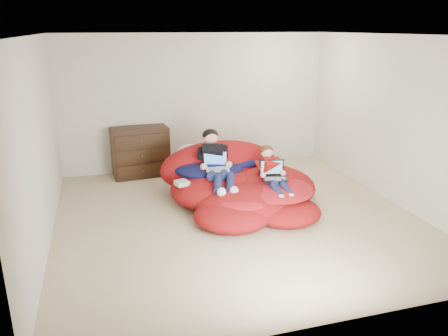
# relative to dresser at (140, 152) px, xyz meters

# --- Properties ---
(room_shell) EXTENTS (5.10, 5.10, 2.77)m
(room_shell) POSITION_rel_dresser_xyz_m (1.11, -2.23, -0.23)
(room_shell) COLOR tan
(room_shell) RESTS_ON ground
(dresser) EXTENTS (1.03, 0.60, 0.89)m
(dresser) POSITION_rel_dresser_xyz_m (0.00, 0.00, 0.00)
(dresser) COLOR black
(dresser) RESTS_ON ground
(beanbag_pile) EXTENTS (2.37, 2.31, 0.93)m
(beanbag_pile) POSITION_rel_dresser_xyz_m (1.34, -1.71, -0.18)
(beanbag_pile) COLOR #A51213
(beanbag_pile) RESTS_ON ground
(cream_pillow) EXTENTS (0.42, 0.27, 0.27)m
(cream_pillow) POSITION_rel_dresser_xyz_m (0.73, -0.85, 0.17)
(cream_pillow) COLOR beige
(cream_pillow) RESTS_ON beanbag_pile
(older_boy) EXTENTS (0.43, 1.14, 0.75)m
(older_boy) POSITION_rel_dresser_xyz_m (0.97, -1.61, 0.25)
(older_boy) COLOR black
(older_boy) RESTS_ON beanbag_pile
(younger_boy) EXTENTS (0.31, 0.93, 0.59)m
(younger_boy) POSITION_rel_dresser_xyz_m (1.71, -2.06, 0.14)
(younger_boy) COLOR #AD120F
(younger_boy) RESTS_ON beanbag_pile
(laptop_white) EXTENTS (0.38, 0.39, 0.24)m
(laptop_white) POSITION_rel_dresser_xyz_m (0.97, -1.69, 0.19)
(laptop_white) COLOR silver
(laptop_white) RESTS_ON older_boy
(laptop_black) EXTENTS (0.40, 0.35, 0.26)m
(laptop_black) POSITION_rel_dresser_xyz_m (1.71, -2.12, 0.11)
(laptop_black) COLOR black
(laptop_black) RESTS_ON younger_boy
(power_adapter) EXTENTS (0.22, 0.22, 0.07)m
(power_adapter) POSITION_rel_dresser_xyz_m (0.42, -1.76, -0.03)
(power_adapter) COLOR silver
(power_adapter) RESTS_ON beanbag_pile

